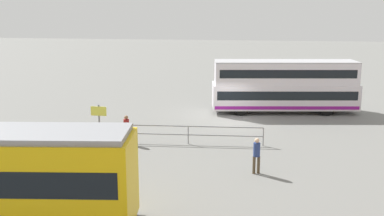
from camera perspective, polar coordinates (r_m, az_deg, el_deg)
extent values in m
plane|color=slate|center=(31.64, 4.81, -1.69)|extent=(160.00, 160.00, 0.00)
cube|color=silver|center=(34.74, 11.33, 1.51)|extent=(10.82, 3.94, 1.81)
cube|color=silver|center=(34.47, 11.45, 4.28)|extent=(10.49, 3.79, 1.58)
cube|color=black|center=(34.71, 11.34, 1.86)|extent=(10.30, 3.89, 0.64)
cube|color=black|center=(34.46, 11.45, 4.41)|extent=(9.97, 3.75, 0.60)
cube|color=#8C198C|center=(34.87, 11.28, 0.45)|extent=(10.61, 3.95, 0.24)
cube|color=#B2B2B7|center=(34.37, 11.51, 5.66)|extent=(10.49, 3.79, 0.10)
cylinder|color=black|center=(34.42, 5.91, 0.29)|extent=(1.33, 2.57, 1.00)
cylinder|color=black|center=(35.56, 15.88, 0.28)|extent=(1.33, 2.57, 1.00)
cylinder|color=#33384C|center=(26.58, -7.85, -3.58)|extent=(0.14, 0.14, 0.82)
cylinder|color=#33384C|center=(26.66, -8.30, -3.54)|extent=(0.14, 0.14, 0.82)
cylinder|color=maroon|center=(26.43, -8.12, -2.05)|extent=(0.35, 0.35, 0.63)
sphere|color=#8C6647|center=(26.33, -8.15, -1.15)|extent=(0.22, 0.22, 0.22)
cylinder|color=#4C3F2D|center=(22.00, 8.23, -6.96)|extent=(0.14, 0.14, 0.85)
cylinder|color=#4C3F2D|center=(21.93, 7.68, -7.01)|extent=(0.14, 0.14, 0.85)
cylinder|color=navy|center=(21.73, 8.01, -5.12)|extent=(0.40, 0.40, 0.65)
sphere|color=beige|center=(21.60, 8.05, -4.00)|extent=(0.23, 0.23, 0.23)
cube|color=gray|center=(26.15, -0.47, -2.27)|extent=(8.47, 0.54, 0.06)
cube|color=gray|center=(26.28, -0.47, -3.32)|extent=(8.47, 0.54, 0.06)
cylinder|color=gray|center=(26.25, 8.80, -3.55)|extent=(0.07, 0.07, 1.05)
cylinder|color=gray|center=(26.29, -0.47, -3.38)|extent=(0.07, 0.07, 1.05)
cylinder|color=gray|center=(27.01, -9.48, -3.12)|extent=(0.07, 0.07, 1.05)
cylinder|color=slate|center=(27.00, -11.39, -1.91)|extent=(0.10, 0.10, 2.23)
cube|color=#D8D84C|center=(26.80, -11.48, -0.38)|extent=(0.93, 0.08, 0.54)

